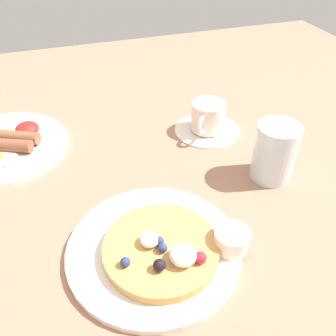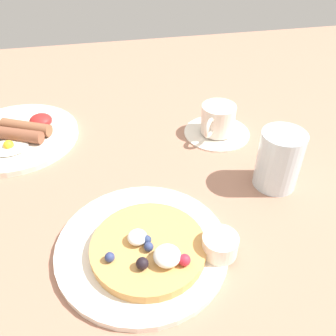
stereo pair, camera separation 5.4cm
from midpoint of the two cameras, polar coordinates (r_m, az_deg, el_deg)
The scene contains 9 objects.
ground_plane at distance 64.04cm, azimuth 2.03°, elevation -3.59°, with size 158.86×147.82×3.00cm, color #A6735C.
pancake_plate at distance 52.62cm, azimuth -1.10°, elevation -12.59°, with size 24.84×24.84×1.09cm, color white.
pancake_with_berries at distance 50.50cm, azimuth 0.13°, elevation -12.82°, with size 16.21×16.21×3.70cm.
syrup_ramekin at distance 51.04cm, azimuth 11.39°, elevation -12.06°, with size 5.01×5.01×3.09cm.
breakfast_plate at distance 79.12cm, azimuth -21.38°, elevation 4.62°, with size 25.40×25.40×1.17cm, color #F1E4D0.
fried_breakfast at distance 77.10cm, azimuth -20.09°, elevation 5.57°, with size 12.24×12.65×2.76cm.
coffee_saucer at distance 76.76cm, azimuth 9.81°, elevation 5.60°, with size 13.77×13.77×0.60cm, color white.
coffee_cup at distance 74.83cm, azimuth 10.04°, elevation 7.69°, with size 8.02×8.80×5.93cm.
water_glass at distance 63.46cm, azimuth 19.66°, elevation 1.16°, with size 7.37×7.37×10.41cm, color silver.
Camera 2 is at (-9.16, -46.50, 41.68)cm, focal length 38.17 mm.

